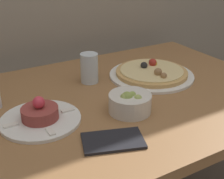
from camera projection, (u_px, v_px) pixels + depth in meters
dining_table at (121, 121)px, 1.12m from camera, size 1.13×0.80×0.73m
pizza_plate at (152, 73)px, 1.21m from camera, size 0.33×0.33×0.05m
tartare_plate at (40, 116)px, 0.90m from camera, size 0.23×0.23×0.08m
small_bowl at (130, 102)px, 0.95m from camera, size 0.13×0.13×0.07m
drinking_glass at (89, 68)px, 1.14m from camera, size 0.07×0.07×0.11m
napkin at (113, 141)px, 0.81m from camera, size 0.18×0.14×0.01m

